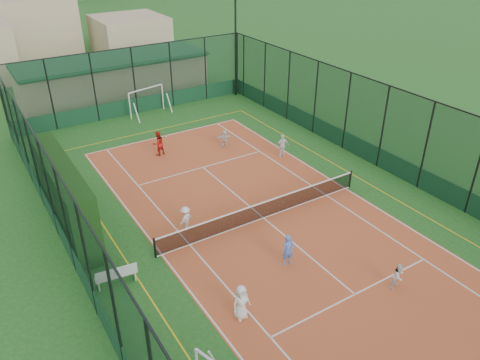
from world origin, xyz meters
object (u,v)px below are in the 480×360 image
(child_far_left, at_px, (186,218))
(child_far_right, at_px, (282,145))
(child_near_left, at_px, (241,302))
(child_far_back, at_px, (225,138))
(child_near_mid, at_px, (288,250))
(coach, at_px, (158,143))
(futsal_goal_far, at_px, (147,101))
(child_near_right, at_px, (399,276))
(floodlight_ne, at_px, (236,45))
(white_bench, at_px, (116,274))
(clubhouse, at_px, (114,76))

(child_far_left, xyz_separation_m, child_far_right, (8.62, 3.91, 0.11))
(child_near_left, bearing_deg, child_far_back, 60.10)
(child_near_mid, bearing_deg, coach, 99.83)
(futsal_goal_far, bearing_deg, child_near_left, -116.96)
(child_near_left, height_order, child_near_right, child_near_left)
(floodlight_ne, relative_size, white_bench, 4.92)
(white_bench, relative_size, child_near_mid, 1.17)
(child_far_right, bearing_deg, clubhouse, -62.55)
(white_bench, bearing_deg, coach, 64.99)
(clubhouse, distance_m, child_near_mid, 25.47)
(floodlight_ne, height_order, coach, floodlight_ne)
(clubhouse, bearing_deg, child_near_right, -86.60)
(futsal_goal_far, bearing_deg, child_far_right, -82.56)
(white_bench, xyz_separation_m, child_near_left, (3.32, -4.27, 0.28))
(child_far_right, bearing_deg, floodlight_ne, -96.54)
(futsal_goal_far, xyz_separation_m, coach, (-2.11, -6.99, -0.20))
(floodlight_ne, xyz_separation_m, child_far_left, (-12.29, -15.40, -3.50))
(white_bench, relative_size, coach, 1.06)
(floodlight_ne, relative_size, child_near_mid, 5.73)
(child_near_right, relative_size, child_far_right, 0.79)
(child_far_left, relative_size, child_far_back, 1.08)
(child_near_mid, bearing_deg, child_near_right, -43.45)
(clubhouse, xyz_separation_m, futsal_goal_far, (0.58, -5.63, -0.58))
(floodlight_ne, distance_m, child_near_left, 25.48)
(floodlight_ne, relative_size, child_far_left, 6.66)
(child_far_left, distance_m, child_far_right, 9.46)
(child_near_right, height_order, child_far_left, child_far_left)
(child_far_back, xyz_separation_m, coach, (-4.15, 1.11, 0.22))
(clubhouse, bearing_deg, child_far_left, -100.06)
(clubhouse, distance_m, coach, 12.73)
(child_near_right, bearing_deg, child_far_back, 78.20)
(futsal_goal_far, bearing_deg, child_near_right, -100.85)
(child_near_mid, distance_m, coach, 12.82)
(child_far_back, bearing_deg, white_bench, 56.90)
(floodlight_ne, distance_m, white_bench, 24.14)
(coach, bearing_deg, floodlight_ne, -155.40)
(child_near_right, distance_m, child_far_back, 15.29)
(child_near_right, bearing_deg, child_far_left, 115.03)
(child_far_left, bearing_deg, child_far_right, 179.02)
(child_far_right, bearing_deg, child_far_back, -42.72)
(floodlight_ne, height_order, clubhouse, floodlight_ne)
(floodlight_ne, bearing_deg, child_near_mid, -115.88)
(child_near_right, bearing_deg, futsal_goal_far, 84.35)
(child_near_mid, bearing_deg, floodlight_ne, 72.09)
(child_far_right, height_order, child_far_back, child_far_right)
(child_far_left, bearing_deg, clubhouse, -125.44)
(child_near_mid, relative_size, child_far_right, 0.98)
(floodlight_ne, bearing_deg, child_far_left, -128.59)
(child_far_left, bearing_deg, child_far_back, -157.08)
(floodlight_ne, distance_m, coach, 12.87)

